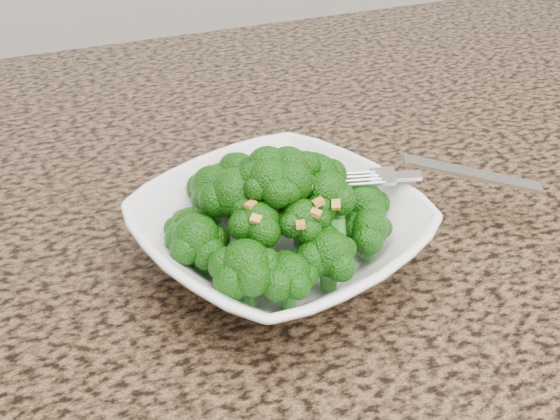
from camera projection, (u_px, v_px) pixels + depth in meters
name	position (u px, v px, depth m)	size (l,w,h in m)	color
granite_counter	(415.00, 243.00, 0.61)	(1.64, 1.04, 0.03)	brown
bowl	(280.00, 235.00, 0.55)	(0.21, 0.21, 0.05)	white
broccoli_pile	(280.00, 170.00, 0.52)	(0.19, 0.19, 0.07)	#134E09
garlic_topping	(280.00, 127.00, 0.50)	(0.11, 0.11, 0.01)	gold
fork	(411.00, 175.00, 0.56)	(0.20, 0.03, 0.01)	silver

